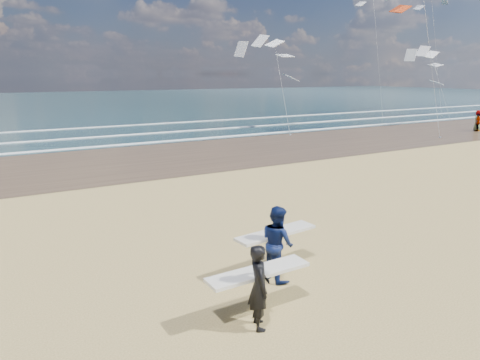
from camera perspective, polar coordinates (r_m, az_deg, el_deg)
wet_sand_strip at (r=35.83m, az=16.52°, el=5.69°), size 220.00×12.00×0.01m
ocean at (r=82.88m, az=-11.53°, el=10.37°), size 220.00×100.00×0.02m
foam_breakers at (r=43.41m, az=6.93°, el=7.57°), size 220.00×11.70×0.05m
surfer_near at (r=8.47m, az=2.55°, el=-13.73°), size 2.21×1.00×1.71m
surfer_far at (r=10.32m, az=4.99°, el=-8.25°), size 2.24×1.18×1.82m
beachgoer_0 at (r=42.60m, az=29.12°, el=6.94°), size 1.01×1.02×1.78m
beachgoer_1 at (r=42.21m, az=29.12°, el=6.73°), size 0.97×0.61×1.54m
kite_0 at (r=38.43m, az=23.77°, el=17.22°), size 6.48×4.81×13.62m
kite_1 at (r=37.21m, az=5.26°, el=14.30°), size 6.63×4.83×8.64m
kite_2 at (r=57.39m, az=24.62°, el=16.19°), size 5.44×4.70×15.46m
kite_5 at (r=54.09m, az=17.79°, el=16.95°), size 5.15×4.67×15.62m
kite_7 at (r=53.89m, az=24.75°, el=12.78°), size 6.73×4.84×8.25m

